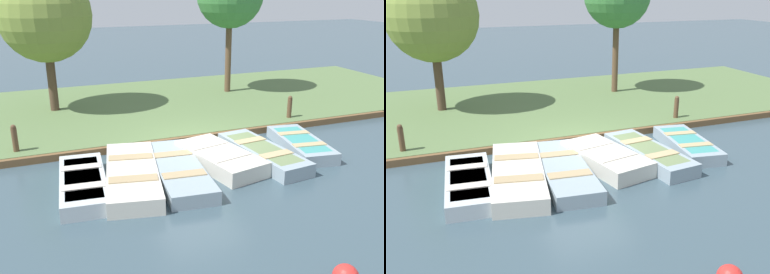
{
  "view_description": "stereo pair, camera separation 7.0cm",
  "coord_description": "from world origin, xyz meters",
  "views": [
    {
      "loc": [
        10.38,
        -4.28,
        4.47
      ],
      "look_at": [
        0.35,
        -0.35,
        0.65
      ],
      "focal_mm": 40.0,
      "sensor_mm": 36.0,
      "label": 1
    },
    {
      "loc": [
        10.4,
        -4.22,
        4.47
      ],
      "look_at": [
        0.35,
        -0.35,
        0.65
      ],
      "focal_mm": 40.0,
      "sensor_mm": 36.0,
      "label": 2
    }
  ],
  "objects": [
    {
      "name": "rowboat_1",
      "position": [
        1.16,
        -2.21,
        0.2
      ],
      "size": [
        3.62,
        1.83,
        0.41
      ],
      "rotation": [
        0.0,
        0.0,
        -0.19
      ],
      "color": "beige",
      "rests_on": "ground_plane"
    },
    {
      "name": "park_tree_far_left",
      "position": [
        -5.37,
        -3.46,
        3.51
      ],
      "size": [
        3.17,
        3.17,
        5.11
      ],
      "color": "#4C3828",
      "rests_on": "ground_plane"
    },
    {
      "name": "mooring_post_far",
      "position": [
        -1.47,
        3.93,
        0.49
      ],
      "size": [
        0.15,
        0.15,
        0.97
      ],
      "color": "brown",
      "rests_on": "ground_plane"
    },
    {
      "name": "ground_plane",
      "position": [
        0.0,
        0.0,
        0.0
      ],
      "size": [
        80.0,
        80.0,
        0.0
      ],
      "primitive_type": "plane",
      "color": "#384C56"
    },
    {
      "name": "shore_bank",
      "position": [
        -5.0,
        0.0,
        0.11
      ],
      "size": [
        8.0,
        24.0,
        0.21
      ],
      "color": "#567042",
      "rests_on": "ground_plane"
    },
    {
      "name": "rowboat_4",
      "position": [
        1.07,
        1.41,
        0.19
      ],
      "size": [
        3.16,
        1.29,
        0.39
      ],
      "rotation": [
        0.0,
        0.0,
        0.11
      ],
      "color": "#8C9EA8",
      "rests_on": "ground_plane"
    },
    {
      "name": "rowboat_3",
      "position": [
        1.0,
        0.18,
        0.21
      ],
      "size": [
        2.81,
        1.73,
        0.43
      ],
      "rotation": [
        0.0,
        0.0,
        0.21
      ],
      "color": "beige",
      "rests_on": "ground_plane"
    },
    {
      "name": "dock_walkway",
      "position": [
        -1.52,
        0.0,
        0.1
      ],
      "size": [
        1.34,
        15.16,
        0.2
      ],
      "color": "brown",
      "rests_on": "ground_plane"
    },
    {
      "name": "rowboat_0",
      "position": [
        1.17,
        -3.37,
        0.18
      ],
      "size": [
        2.93,
        1.28,
        0.37
      ],
      "rotation": [
        0.0,
        0.0,
        -0.09
      ],
      "color": "#B2BCC1",
      "rests_on": "ground_plane"
    },
    {
      "name": "rowboat_2",
      "position": [
        1.24,
        -1.08,
        0.18
      ],
      "size": [
        3.52,
        1.45,
        0.36
      ],
      "rotation": [
        0.0,
        0.0,
        -0.1
      ],
      "color": "#8C9EA8",
      "rests_on": "ground_plane"
    },
    {
      "name": "mooring_post_near",
      "position": [
        -1.47,
        -4.78,
        0.49
      ],
      "size": [
        0.15,
        0.15,
        0.97
      ],
      "color": "brown",
      "rests_on": "ground_plane"
    },
    {
      "name": "rowboat_5",
      "position": [
        0.8,
        2.83,
        0.18
      ],
      "size": [
        2.76,
        1.41,
        0.36
      ],
      "rotation": [
        0.0,
        0.0,
        -0.15
      ],
      "color": "#8C9EA8",
      "rests_on": "ground_plane"
    }
  ]
}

